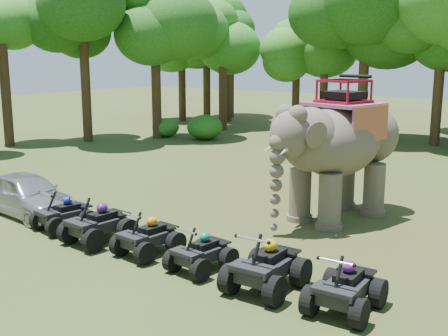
# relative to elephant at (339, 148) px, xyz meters

# --- Properties ---
(ground) EXTENTS (110.00, 110.00, 0.00)m
(ground) POSITION_rel_elephant_xyz_m (-1.99, -4.51, -2.23)
(ground) COLOR #47381E
(ground) RESTS_ON ground
(elephant) EXTENTS (3.40, 5.67, 4.45)m
(elephant) POSITION_rel_elephant_xyz_m (0.00, 0.00, 0.00)
(elephant) COLOR brown
(elephant) RESTS_ON ground
(parked_car) EXTENTS (4.15, 1.92, 1.38)m
(parked_car) POSITION_rel_elephant_xyz_m (-8.10, -5.74, -1.54)
(parked_car) COLOR #B3B6BA
(parked_car) RESTS_ON ground
(atv_0) EXTENTS (1.41, 1.78, 1.21)m
(atv_0) POSITION_rel_elephant_xyz_m (-5.90, -6.00, -1.62)
(atv_0) COLOR black
(atv_0) RESTS_ON ground
(atv_1) EXTENTS (1.41, 1.87, 1.34)m
(atv_1) POSITION_rel_elephant_xyz_m (-4.18, -6.16, -1.56)
(atv_1) COLOR black
(atv_1) RESTS_ON ground
(atv_2) EXTENTS (1.32, 1.72, 1.21)m
(atv_2) POSITION_rel_elephant_xyz_m (-2.41, -6.02, -1.62)
(atv_2) COLOR black
(atv_2) RESTS_ON ground
(atv_3) EXTENTS (1.24, 1.62, 1.14)m
(atv_3) POSITION_rel_elephant_xyz_m (-0.62, -6.04, -1.66)
(atv_3) COLOR black
(atv_3) RESTS_ON ground
(atv_4) EXTENTS (1.45, 1.93, 1.38)m
(atv_4) POSITION_rel_elephant_xyz_m (1.24, -6.06, -1.54)
(atv_4) COLOR black
(atv_4) RESTS_ON ground
(atv_5) EXTENTS (1.36, 1.79, 1.27)m
(atv_5) POSITION_rel_elephant_xyz_m (3.08, -5.97, -1.59)
(atv_5) COLOR black
(atv_5) RESTS_ON ground
(tree_0) EXTENTS (6.02, 6.02, 8.60)m
(tree_0) POSITION_rel_elephant_xyz_m (-1.99, 16.57, 2.07)
(tree_0) COLOR #195114
(tree_0) RESTS_ON ground
(tree_22) EXTENTS (5.54, 5.54, 7.91)m
(tree_22) POSITION_rel_elephant_xyz_m (-21.14, 1.86, 1.73)
(tree_22) COLOR #195114
(tree_22) RESTS_ON ground
(tree_23) EXTENTS (5.79, 5.79, 8.27)m
(tree_23) POSITION_rel_elephant_xyz_m (-18.90, 5.63, 1.91)
(tree_23) COLOR #195114
(tree_23) RESTS_ON ground
(tree_24) EXTENTS (6.45, 6.45, 9.21)m
(tree_24) POSITION_rel_elephant_xyz_m (-16.55, 9.09, 2.38)
(tree_24) COLOR #195114
(tree_24) RESTS_ON ground
(tree_25) EXTENTS (5.90, 5.90, 8.43)m
(tree_25) POSITION_rel_elephant_xyz_m (-15.61, 14.56, 1.99)
(tree_25) COLOR #195114
(tree_25) RESTS_ON ground
(tree_26) EXTENTS (4.88, 4.88, 6.98)m
(tree_26) POSITION_rel_elephant_xyz_m (-11.62, 17.48, 1.26)
(tree_26) COLOR #195114
(tree_26) RESTS_ON ground
(tree_27) EXTENTS (6.84, 6.84, 9.77)m
(tree_27) POSITION_rel_elephant_xyz_m (-6.23, 16.07, 2.66)
(tree_27) COLOR #195114
(tree_27) RESTS_ON ground
(tree_33) EXTENTS (5.20, 5.20, 7.42)m
(tree_33) POSITION_rel_elephant_xyz_m (-9.46, 17.31, 1.48)
(tree_33) COLOR #195114
(tree_33) RESTS_ON ground
(tree_36) EXTENTS (6.03, 6.03, 8.61)m
(tree_36) POSITION_rel_elephant_xyz_m (-21.24, 16.82, 2.08)
(tree_36) COLOR #195114
(tree_36) RESTS_ON ground
(tree_37) EXTENTS (5.11, 5.11, 7.31)m
(tree_37) POSITION_rel_elephant_xyz_m (-18.27, 18.74, 1.43)
(tree_37) COLOR #195114
(tree_37) RESTS_ON ground
(tree_38) EXTENTS (6.04, 6.04, 8.63)m
(tree_38) POSITION_rel_elephant_xyz_m (-19.74, 21.06, 2.09)
(tree_38) COLOR #195114
(tree_38) RESTS_ON ground
(tree_39) EXTENTS (5.90, 5.90, 8.43)m
(tree_39) POSITION_rel_elephant_xyz_m (-19.31, 17.45, 1.99)
(tree_39) COLOR #195114
(tree_39) RESTS_ON ground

